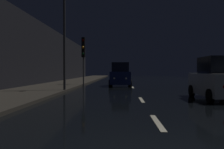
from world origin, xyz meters
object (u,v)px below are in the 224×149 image
streetlamp_overhead (71,15)px  car_approaching_headlights (120,75)px  car_parked_right_near (218,80)px  traffic_light_far_left (83,51)px

streetlamp_overhead → car_approaching_headlights: size_ratio=1.79×
car_parked_right_near → traffic_light_far_left: bearing=37.1°
car_approaching_headlights → car_parked_right_near: size_ratio=1.04×
traffic_light_far_left → car_approaching_headlights: 4.25m
traffic_light_far_left → car_parked_right_near: 14.18m
car_parked_right_near → car_approaching_headlights: bearing=24.1°
car_approaching_headlights → streetlamp_overhead: bearing=-25.6°
car_approaching_headlights → car_parked_right_near: (4.90, -10.93, -0.04)m
streetlamp_overhead → car_parked_right_near: (8.20, -4.04, -4.20)m
streetlamp_overhead → car_parked_right_near: size_ratio=1.87×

